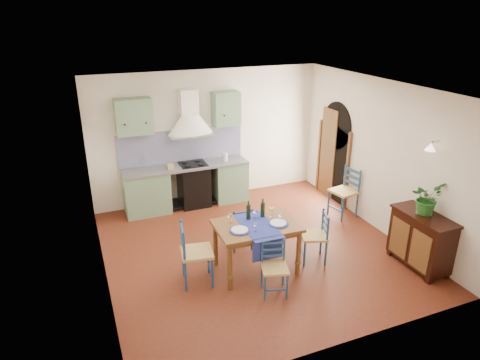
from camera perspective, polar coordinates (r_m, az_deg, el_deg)
name	(u,v)px	position (r m, az deg, el deg)	size (l,w,h in m)	color
floor	(254,249)	(7.62, 1.94, -9.20)	(5.00, 5.00, 0.00)	#47200F
back_wall	(190,157)	(9.01, -6.63, 3.07)	(5.00, 0.96, 2.80)	beige
right_wall	(369,155)	(8.50, 16.87, 3.15)	(0.26, 5.00, 2.80)	beige
left_wall	(96,199)	(6.47, -18.62, -2.37)	(0.04, 5.00, 2.80)	beige
ceiling	(257,89)	(6.62, 2.25, 12.07)	(5.00, 5.00, 0.01)	silver
dining_table	(257,230)	(6.72, 2.26, -6.66)	(1.31, 0.99, 1.13)	brown
chair_near	(274,267)	(6.39, 4.60, -11.54)	(0.47, 0.47, 0.81)	navy
chair_far	(240,227)	(7.46, 0.07, -6.27)	(0.40, 0.40, 0.80)	navy
chair_left	(195,253)	(6.56, -6.08, -9.65)	(0.54, 0.54, 1.00)	navy
chair_right	(316,236)	(7.21, 10.05, -7.37)	(0.52, 0.52, 0.87)	navy
chair_spare	(345,191)	(8.85, 13.83, -1.50)	(0.54, 0.54, 1.00)	navy
sideboard	(421,239)	(7.49, 22.97, -7.21)	(0.50, 1.05, 0.94)	black
potted_plant	(427,198)	(7.25, 23.62, -2.22)	(0.47, 0.41, 0.53)	#205E22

